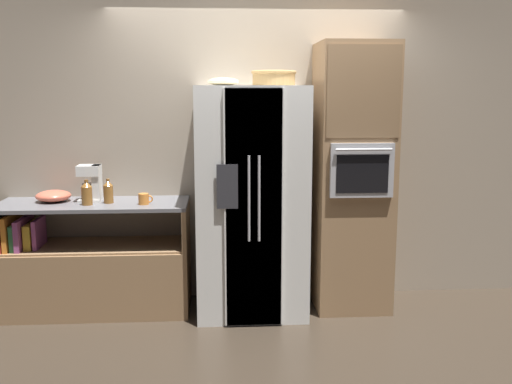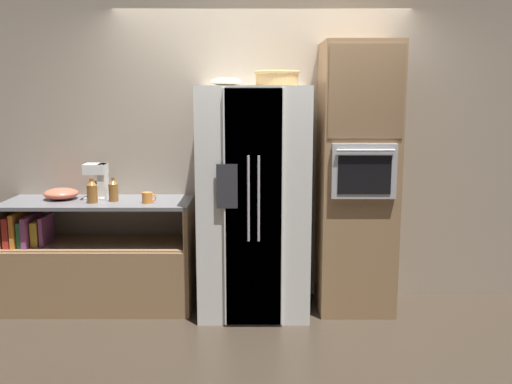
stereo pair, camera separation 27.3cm
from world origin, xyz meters
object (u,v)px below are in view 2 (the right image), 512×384
Objects in this scene: mug at (146,198)px; refrigerator at (252,201)px; fruit_bowl at (224,82)px; wicker_basket at (275,78)px; bottle_short at (90,191)px; wall_oven at (355,179)px; coffee_maker at (96,180)px; bottle_tall at (111,190)px; mixing_bowl at (59,194)px.

refrigerator is at bearing 1.49° from mug.
fruit_bowl reaches higher than refrigerator.
fruit_bowl is (-0.40, -0.03, -0.03)m from wicker_basket.
wicker_basket is at bearing 4.73° from fruit_bowl.
wicker_basket is at bearing 2.38° from bottle_short.
wall_oven is at bearing 2.83° from fruit_bowl.
mug is at bearing -176.07° from wicker_basket.
bottle_tall is at bearing -29.93° from coffee_maker.
fruit_bowl is 0.82× the size of coffee_maker.
fruit_bowl is 1.69m from mixing_bowl.
mug is at bearing -14.62° from bottle_tall.
bottle_tall is 0.17m from bottle_short.
mug is (0.45, -0.01, -0.05)m from bottle_short.
mixing_bowl reaches higher than mug.
wall_oven reaches higher than bottle_tall.
bottle_tall is at bearing 23.22° from bottle_short.
wall_oven reaches higher than fruit_bowl.
mug is (-1.71, -0.09, -0.14)m from wall_oven.
wicker_basket is 0.41m from fruit_bowl.
bottle_short is at bearing 178.77° from mug.
wall_oven is 1.72m from mug.
fruit_bowl reaches higher than bottle_tall.
bottle_short is at bearing -156.78° from bottle_tall.
mixing_bowl is at bearing 174.75° from refrigerator.
bottle_short reaches higher than mixing_bowl.
coffee_maker is (0.01, 0.15, 0.07)m from bottle_short.
bottle_tall is 0.71× the size of mixing_bowl.
bottle_short is at bearing -179.44° from refrigerator.
mixing_bowl is (-1.81, 0.10, -0.96)m from wicker_basket.
wicker_basket is (-0.66, -0.02, 0.82)m from wall_oven.
bottle_tall is 0.18m from coffee_maker.
mug is at bearing -176.58° from fruit_bowl.
fruit_bowl reaches higher than mixing_bowl.
wicker_basket reaches higher than fruit_bowl.
mug is at bearing -12.70° from mixing_bowl.
wall_oven is 2.01m from bottle_tall.
mixing_bowl is at bearing 177.92° from coffee_maker.
fruit_bowl is 1.21× the size of bottle_short.
mug is (-0.86, -0.02, 0.03)m from refrigerator.
refrigerator is 1.32m from coffee_maker.
wicker_basket reaches higher than coffee_maker.
bottle_tall reaches higher than mug.
bottle_tall is at bearing 165.38° from mug.
mixing_bowl is (-1.62, 0.15, 0.04)m from refrigerator.
mug is at bearing -1.23° from bottle_short.
wall_oven reaches higher than refrigerator.
fruit_bowl is at bearing 1.51° from bottle_short.
wicker_basket is 1.71m from coffee_maker.
fruit_bowl is at bearing 3.42° from mug.
refrigerator is 7.55× the size of fruit_bowl.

